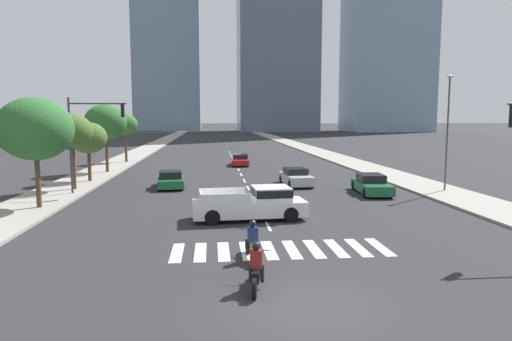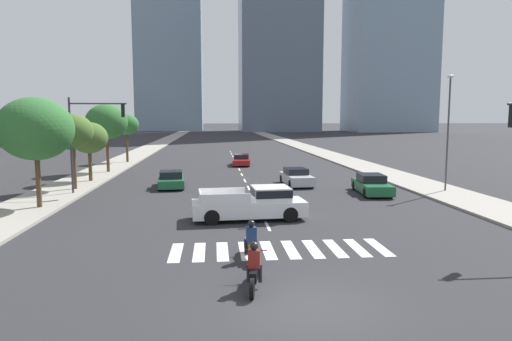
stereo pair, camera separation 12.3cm
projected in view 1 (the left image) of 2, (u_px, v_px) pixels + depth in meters
ground_plane at (310, 306)px, 12.62m from camera, size 800.00×800.00×0.00m
sidewalk_east at (379, 171)px, 43.55m from camera, size 4.00×260.00×0.15m
sidewalk_west at (94, 175)px, 40.99m from camera, size 4.00×260.00×0.15m
crosswalk_near at (281, 250)px, 17.99m from camera, size 8.55×2.57×0.01m
lane_divider_center at (239, 170)px, 45.67m from camera, size 0.14×50.00×0.01m
motorcycle_lead at (252, 244)px, 16.72m from camera, size 0.70×2.15×1.49m
motorcycle_trailing at (256, 270)px, 13.87m from camera, size 0.72×2.23×1.49m
pickup_truck at (255, 204)px, 23.32m from camera, size 5.88×2.44×1.67m
sedan_silver_0 at (296, 177)px, 35.15m from camera, size 2.11×4.48×1.30m
sedan_red_1 at (241, 160)px, 49.91m from camera, size 2.17×4.80×1.19m
sedan_green_2 at (171, 180)px, 33.92m from camera, size 2.19×4.37×1.26m
sedan_green_3 at (371, 185)px, 31.29m from camera, size 2.21×4.87×1.32m
traffic_signal_far at (90, 129)px, 30.28m from camera, size 4.03×0.28×6.37m
street_lamp_east at (448, 125)px, 31.32m from camera, size 0.50×0.24×7.94m
street_tree_nearest at (35, 129)px, 25.29m from camera, size 4.14×4.14×6.19m
street_tree_second at (72, 132)px, 31.96m from camera, size 2.87×2.87×5.31m
street_tree_third at (88, 138)px, 36.18m from camera, size 2.93×2.93×4.70m
street_tree_fourth at (106, 122)px, 42.16m from camera, size 3.84×3.84×6.29m
street_tree_fifth at (125, 125)px, 51.72m from camera, size 2.80×2.80×5.45m
office_tower_center_skyline at (277, 22)px, 168.59m from camera, size 28.59×24.19×89.85m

